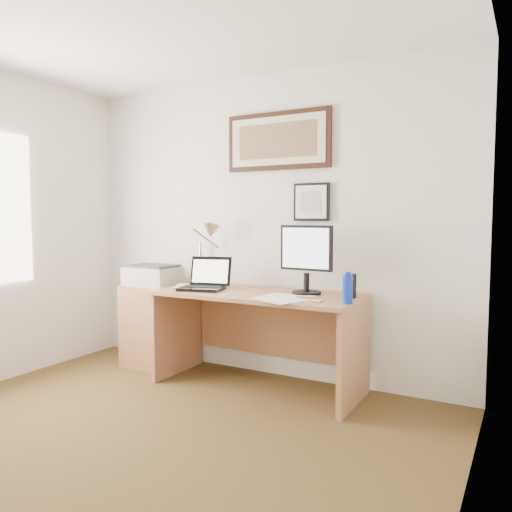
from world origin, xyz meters
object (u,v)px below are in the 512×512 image
Objects in this scene: side_cabinet at (155,326)px; printer at (153,275)px; water_bottle at (348,289)px; desk at (263,320)px; book at (175,287)px; laptop at (205,282)px; lcd_monitor at (306,256)px.

printer reaches higher than side_cabinet.
water_bottle is (1.84, -0.21, 0.48)m from side_cabinet.
printer is at bearing -178.20° from desk.
book is 0.73× the size of laptop.
laptop reaches higher than side_cabinet.
lcd_monitor reaches higher than printer.
side_cabinet is 1.87× the size of laptop.
water_bottle reaches higher than book.
printer reaches higher than desk.
laptop is 0.86m from lcd_monitor.
book reaches higher than side_cabinet.
book is 0.65× the size of printer.
printer reaches higher than book.
desk is (0.70, 0.21, -0.25)m from book.
lcd_monitor reaches higher than desk.
book is at bearing 178.73° from water_bottle.
water_bottle is 1.87m from printer.
lcd_monitor reaches higher than water_bottle.
water_bottle is at bearing -4.43° from laptop.
book is 1.12m from lcd_monitor.
printer is (-0.64, 0.11, 0.01)m from laptop.
laptop is at bearing 175.57° from water_bottle.
lcd_monitor is (1.43, 0.05, 0.68)m from side_cabinet.
lcd_monitor is at bearing 1.87° from printer.
book is at bearing -166.15° from laptop.
water_bottle is 0.45× the size of printer.
side_cabinet is 1.59m from lcd_monitor.
lcd_monitor is 1.18× the size of printer.
lcd_monitor is at bearing 11.71° from book.
lcd_monitor reaches higher than book.
desk reaches higher than side_cabinet.
book is at bearing -168.29° from lcd_monitor.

